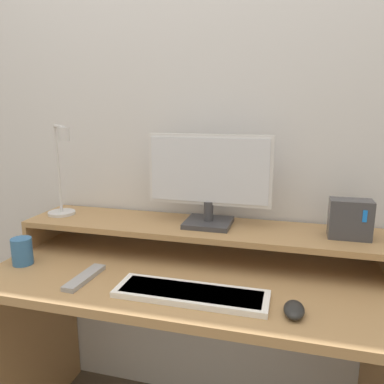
{
  "coord_description": "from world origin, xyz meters",
  "views": [
    {
      "loc": [
        0.34,
        -0.85,
        1.32
      ],
      "look_at": [
        0.02,
        0.34,
        1.04
      ],
      "focal_mm": 35.0,
      "sensor_mm": 36.0,
      "label": 1
    }
  ],
  "objects_px": {
    "mouse": "(294,310)",
    "mug": "(22,251)",
    "monitor": "(209,178)",
    "router_dock": "(350,219)",
    "keyboard": "(191,293)",
    "desk_lamp": "(61,179)",
    "remote_control": "(85,277)"
  },
  "relations": [
    {
      "from": "desk_lamp",
      "to": "router_dock",
      "type": "distance_m",
      "value": 1.1
    },
    {
      "from": "remote_control",
      "to": "mug",
      "type": "bearing_deg",
      "value": 168.78
    },
    {
      "from": "desk_lamp",
      "to": "mug",
      "type": "xyz_separation_m",
      "value": [
        -0.03,
        -0.22,
        -0.23
      ]
    },
    {
      "from": "mouse",
      "to": "mug",
      "type": "relative_size",
      "value": 0.98
    },
    {
      "from": "keyboard",
      "to": "mug",
      "type": "height_order",
      "value": "mug"
    },
    {
      "from": "router_dock",
      "to": "mug",
      "type": "bearing_deg",
      "value": -167.58
    },
    {
      "from": "router_dock",
      "to": "mouse",
      "type": "relative_size",
      "value": 1.44
    },
    {
      "from": "keyboard",
      "to": "mug",
      "type": "xyz_separation_m",
      "value": [
        -0.66,
        0.08,
        0.04
      ]
    },
    {
      "from": "monitor",
      "to": "router_dock",
      "type": "height_order",
      "value": "monitor"
    },
    {
      "from": "router_dock",
      "to": "mouse",
      "type": "distance_m",
      "value": 0.43
    },
    {
      "from": "keyboard",
      "to": "desk_lamp",
      "type": "bearing_deg",
      "value": 154.52
    },
    {
      "from": "desk_lamp",
      "to": "mouse",
      "type": "relative_size",
      "value": 3.86
    },
    {
      "from": "remote_control",
      "to": "mug",
      "type": "xyz_separation_m",
      "value": [
        -0.29,
        0.06,
        0.04
      ]
    },
    {
      "from": "mouse",
      "to": "mug",
      "type": "distance_m",
      "value": 0.96
    },
    {
      "from": "router_dock",
      "to": "keyboard",
      "type": "relative_size",
      "value": 0.3
    },
    {
      "from": "mouse",
      "to": "remote_control",
      "type": "distance_m",
      "value": 0.67
    },
    {
      "from": "keyboard",
      "to": "mug",
      "type": "relative_size",
      "value": 4.74
    },
    {
      "from": "router_dock",
      "to": "keyboard",
      "type": "height_order",
      "value": "router_dock"
    },
    {
      "from": "router_dock",
      "to": "mug",
      "type": "relative_size",
      "value": 1.41
    },
    {
      "from": "router_dock",
      "to": "mug",
      "type": "xyz_separation_m",
      "value": [
        -1.13,
        -0.25,
        -0.14
      ]
    },
    {
      "from": "monitor",
      "to": "router_dock",
      "type": "bearing_deg",
      "value": -2.18
    },
    {
      "from": "remote_control",
      "to": "mug",
      "type": "distance_m",
      "value": 0.29
    },
    {
      "from": "router_dock",
      "to": "remote_control",
      "type": "xyz_separation_m",
      "value": [
        -0.85,
        -0.31,
        -0.18
      ]
    },
    {
      "from": "monitor",
      "to": "mouse",
      "type": "bearing_deg",
      "value": -48.54
    },
    {
      "from": "mouse",
      "to": "mug",
      "type": "height_order",
      "value": "mug"
    },
    {
      "from": "monitor",
      "to": "mug",
      "type": "distance_m",
      "value": 0.73
    },
    {
      "from": "monitor",
      "to": "desk_lamp",
      "type": "relative_size",
      "value": 1.25
    },
    {
      "from": "monitor",
      "to": "router_dock",
      "type": "distance_m",
      "value": 0.51
    },
    {
      "from": "router_dock",
      "to": "remote_control",
      "type": "relative_size",
      "value": 0.71
    },
    {
      "from": "keyboard",
      "to": "remote_control",
      "type": "distance_m",
      "value": 0.37
    },
    {
      "from": "monitor",
      "to": "keyboard",
      "type": "relative_size",
      "value": 1.0
    },
    {
      "from": "monitor",
      "to": "desk_lamp",
      "type": "distance_m",
      "value": 0.6
    }
  ]
}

